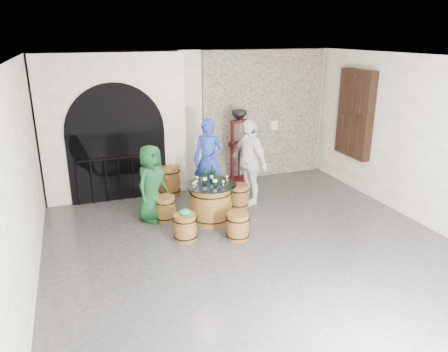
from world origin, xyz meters
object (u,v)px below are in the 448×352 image
object	(u,v)px
side_barrel	(169,180)
person_blue	(209,161)
wine_bottle_left	(205,177)
corking_press	(239,141)
barrel_stool_left	(165,208)
barrel_stool_right	(239,196)
person_white	(249,162)
wine_bottle_center	(215,179)
wine_bottle_right	(212,175)
barrel_table	(211,203)
barrel_stool_far	(209,193)
barrel_stool_near_right	(238,226)
barrel_stool_near_left	(185,227)
person_green	(151,183)

from	to	relation	value
side_barrel	person_blue	bearing A→B (deg)	-44.00
wine_bottle_left	corking_press	xyz separation A→B (m)	(1.48, 1.91, 0.14)
barrel_stool_left	barrel_stool_right	world-z (taller)	same
person_white	wine_bottle_center	distance (m)	1.29
barrel_stool_right	wine_bottle_right	xyz separation A→B (m)	(-0.71, -0.33, 0.67)
barrel_table	barrel_stool_left	world-z (taller)	barrel_table
wine_bottle_left	corking_press	size ratio (longest dim) A/B	0.18
barrel_stool_far	wine_bottle_right	bearing A→B (deg)	-103.12
barrel_stool_far	wine_bottle_right	size ratio (longest dim) A/B	1.53
person_white	wine_bottle_center	bearing A→B (deg)	-67.90
barrel_stool_right	corking_press	bearing A→B (deg)	68.22
wine_bottle_center	corking_press	xyz separation A→B (m)	(1.33, 2.09, 0.14)
barrel_stool_far	barrel_stool_near_right	xyz separation A→B (m)	(-0.03, -1.78, 0.00)
wine_bottle_left	wine_bottle_center	bearing A→B (deg)	-49.65
barrel_stool_far	side_barrel	distance (m)	1.10
barrel_stool_near_left	wine_bottle_right	size ratio (longest dim) A/B	1.53
barrel_stool_near_right	person_blue	world-z (taller)	person_blue
barrel_stool_near_left	barrel_stool_near_right	bearing A→B (deg)	-17.20
barrel_stool_far	barrel_stool_near_left	world-z (taller)	same
person_blue	wine_bottle_left	bearing A→B (deg)	-78.34
barrel_stool_near_left	side_barrel	xyz separation A→B (m)	(0.24, 2.35, 0.10)
barrel_stool_left	barrel_stool_far	size ratio (longest dim) A/B	1.00
wine_bottle_center	side_barrel	size ratio (longest dim) A/B	0.47
barrel_stool_left	barrel_stool_near_right	world-z (taller)	same
person_blue	barrel_stool_near_left	bearing A→B (deg)	-87.19
barrel_stool_right	person_blue	xyz separation A→B (m)	(-0.50, 0.55, 0.68)
person_green	side_barrel	size ratio (longest dim) A/B	2.22
side_barrel	corking_press	world-z (taller)	corking_press
wine_bottle_right	side_barrel	xyz separation A→B (m)	(-0.53, 1.58, -0.57)
barrel_table	barrel_stool_right	world-z (taller)	barrel_table
wine_bottle_center	barrel_stool_far	bearing A→B (deg)	78.80
wine_bottle_center	wine_bottle_right	bearing A→B (deg)	84.59
barrel_stool_near_right	side_barrel	xyz separation A→B (m)	(-0.67, 2.63, 0.10)
barrel_stool_right	side_barrel	distance (m)	1.76
barrel_stool_right	person_green	bearing A→B (deg)	-179.40
barrel_stool_right	person_green	size ratio (longest dim) A/B	0.32
barrel_table	wine_bottle_right	world-z (taller)	wine_bottle_right
barrel_stool_far	wine_bottle_left	bearing A→B (deg)	-113.04
person_green	barrel_stool_far	bearing A→B (deg)	-24.51
barrel_stool_left	wine_bottle_center	bearing A→B (deg)	-27.10
barrel_stool_far	barrel_stool_right	distance (m)	0.67
person_blue	wine_bottle_right	bearing A→B (deg)	-69.88
barrel_stool_left	corking_press	bearing A→B (deg)	36.05
barrel_stool_near_right	side_barrel	world-z (taller)	side_barrel
barrel_table	barrel_stool_left	distance (m)	0.93
wine_bottle_center	side_barrel	bearing A→B (deg)	105.30
wine_bottle_right	side_barrel	world-z (taller)	wine_bottle_right
person_white	barrel_stool_near_left	bearing A→B (deg)	-68.66
barrel_stool_left	wine_bottle_left	world-z (taller)	wine_bottle_left
wine_bottle_center	wine_bottle_right	xyz separation A→B (m)	(0.02, 0.25, 0.00)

